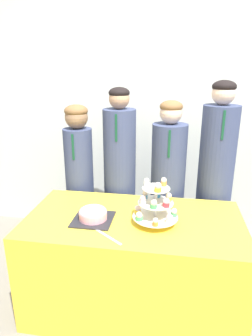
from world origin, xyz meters
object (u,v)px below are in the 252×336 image
Objects in this scene: student_3 at (214,187)px; round_cake at (93,214)px; cake_knife at (100,232)px; cupcake_stand at (155,204)px; student_2 at (167,192)px; student_0 at (80,186)px; student_1 at (120,184)px.

round_cake is at bearing -143.81° from student_3.
student_3 is at bearing 82.56° from cake_knife.
cupcake_stand is (0.34, 0.17, 0.14)m from cake_knife.
round_cake is 0.18× the size of student_2.
student_0 is 0.91× the size of student_1.
cupcake_stand is at bearing -60.27° from student_1.
student_1 reaches higher than cupcake_stand.
cupcake_stand is at bearing 63.96° from cake_knife.
student_1 reaches higher than cake_knife.
student_3 reaches higher than student_0.
cake_knife is at bearing -135.19° from student_3.
student_3 reaches higher than cake_knife.
cake_knife is 0.79× the size of cupcake_stand.
student_0 is at bearing -180.00° from student_1.
student_2 is (0.42, -0.00, -0.05)m from student_1.
student_0 is at bearing -180.00° from student_2.
student_2 is (0.41, 0.80, -0.03)m from cake_knife.
round_cake is 0.65m from student_1.
student_3 reaches higher than student_1.
student_3 is (0.88, 0.65, 0.00)m from round_cake.
round_cake is at bearing -96.18° from student_1.
round_cake is 1.07× the size of cake_knife.
cupcake_stand is 0.78m from student_3.
student_0 is (-0.73, 0.63, -0.17)m from cupcake_stand.
round_cake is 0.44m from cupcake_stand.
cake_knife is 0.15× the size of student_3.
round_cake is at bearing 157.44° from cake_knife.
student_3 is (0.39, 0.00, 0.08)m from student_2.
student_2 reaches higher than student_0.
student_3 is (0.81, 0.00, 0.03)m from student_1.
student_1 is 1.07× the size of student_2.
student_0 is 0.88× the size of student_3.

